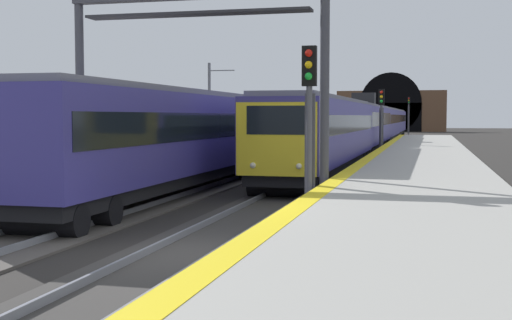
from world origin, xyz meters
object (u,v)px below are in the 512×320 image
train_adjacent_platform (284,127)px  train_main_approaching (374,124)px  railway_signal_near (309,116)px  overhead_signal_gantry (196,43)px  railway_signal_far (409,112)px  railway_signal_mid (381,117)px  catenary_mast_near (210,107)px

train_adjacent_platform → train_main_approaching: bearing=-12.2°
railway_signal_near → overhead_signal_gantry: overhead_signal_gantry is taller
railway_signal_near → train_main_approaching: bearing=-177.7°
train_adjacent_platform → railway_signal_far: size_ratio=10.33×
train_adjacent_platform → railway_signal_mid: (2.29, -6.09, 0.65)m
railway_signal_near → railway_signal_far: (90.41, 0.00, 0.61)m
railway_signal_mid → railway_signal_far: (62.35, 0.00, 0.64)m
train_main_approaching → railway_signal_far: (45.24, -1.79, 1.33)m
overhead_signal_gantry → catenary_mast_near: bearing=17.3°
overhead_signal_gantry → railway_signal_far: bearing=-2.6°
train_adjacent_platform → catenary_mast_near: bearing=46.5°
railway_signal_far → overhead_signal_gantry: overhead_signal_gantry is taller
train_adjacent_platform → railway_signal_near: bearing=-166.4°
train_adjacent_platform → railway_signal_mid: 6.53m
overhead_signal_gantry → railway_signal_near: bearing=-120.9°
railway_signal_near → railway_signal_far: railway_signal_far is taller
railway_signal_near → train_adjacent_platform: bearing=-166.7°
railway_signal_near → overhead_signal_gantry: bearing=-120.9°
railway_signal_near → railway_signal_far: bearing=-180.0°
overhead_signal_gantry → catenary_mast_near: (30.44, 9.48, -1.54)m
train_main_approaching → catenary_mast_near: size_ratio=11.65×
railway_signal_mid → overhead_signal_gantry: size_ratio=0.57×
railway_signal_mid → overhead_signal_gantry: overhead_signal_gantry is taller
railway_signal_far → catenary_mast_near: bearing=-13.1°
railway_signal_far → overhead_signal_gantry: size_ratio=0.71×
train_main_approaching → railway_signal_near: bearing=2.7°
railway_signal_near → railway_signal_mid: 28.06m
overhead_signal_gantry → train_adjacent_platform: bearing=5.2°
overhead_signal_gantry → train_main_approaching: bearing=-2.9°
railway_signal_mid → catenary_mast_near: bearing=-109.4°
railway_signal_mid → railway_signal_far: railway_signal_far is taller
railway_signal_mid → catenary_mast_near: catenary_mast_near is taller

